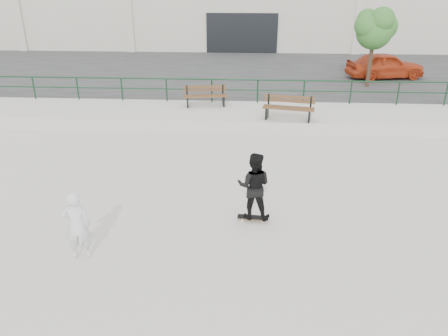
# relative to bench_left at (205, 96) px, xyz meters

# --- Properties ---
(ground) EXTENTS (120.00, 120.00, 0.00)m
(ground) POSITION_rel_bench_left_xyz_m (1.23, -10.18, -0.92)
(ground) COLOR beige
(ground) RESTS_ON ground
(ledge) EXTENTS (30.00, 3.00, 0.50)m
(ledge) POSITION_rel_bench_left_xyz_m (1.23, -0.68, -0.67)
(ledge) COLOR beige
(ledge) RESTS_ON ground
(parking_strip) EXTENTS (60.00, 14.00, 0.50)m
(parking_strip) POSITION_rel_bench_left_xyz_m (1.23, 7.82, -0.67)
(parking_strip) COLOR #2F2F2F
(parking_strip) RESTS_ON ground
(railing) EXTENTS (28.00, 0.06, 1.03)m
(railing) POSITION_rel_bench_left_xyz_m (1.23, 0.62, 0.32)
(railing) COLOR #13361F
(railing) RESTS_ON ledge
(bench_left) EXTENTS (1.91, 0.82, 0.85)m
(bench_left) POSITION_rel_bench_left_xyz_m (0.00, 0.00, 0.00)
(bench_left) COLOR #55301D
(bench_left) RESTS_ON ledge
(bench_right) EXTENTS (2.03, 0.93, 0.90)m
(bench_right) POSITION_rel_bench_left_xyz_m (3.40, -1.71, 0.03)
(bench_right) COLOR #55301D
(bench_right) RESTS_ON ledge
(tree) EXTENTS (2.14, 1.91, 3.81)m
(tree) POSITION_rel_bench_left_xyz_m (7.78, 3.94, 2.44)
(tree) COLOR #453222
(tree) RESTS_ON parking_strip
(red_car) EXTENTS (4.31, 2.43, 1.38)m
(red_car) POSITION_rel_bench_left_xyz_m (9.10, 5.94, 0.27)
(red_car) COLOR #B33616
(red_car) RESTS_ON parking_strip
(skateboard) EXTENTS (0.79, 0.25, 0.09)m
(skateboard) POSITION_rel_bench_left_xyz_m (2.05, -8.58, -0.85)
(skateboard) COLOR black
(skateboard) RESTS_ON ground
(standing_skater) EXTENTS (0.92, 0.76, 1.72)m
(standing_skater) POSITION_rel_bench_left_xyz_m (2.05, -8.58, 0.04)
(standing_skater) COLOR black
(standing_skater) RESTS_ON skateboard
(seated_skater) EXTENTS (0.65, 0.51, 1.58)m
(seated_skater) POSITION_rel_bench_left_xyz_m (-1.71, -10.36, -0.13)
(seated_skater) COLOR silver
(seated_skater) RESTS_ON ground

